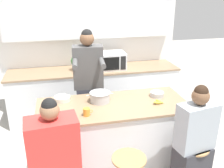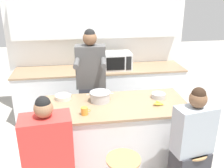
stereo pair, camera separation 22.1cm
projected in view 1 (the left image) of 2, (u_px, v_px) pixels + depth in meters
name	position (u px, v px, depth m)	size (l,w,h in m)	color
ground_plane	(113.00, 164.00, 3.53)	(16.00, 16.00, 0.00)	#B2ADA3
wall_back	(91.00, 32.00, 4.69)	(3.38, 0.22, 2.70)	white
back_counter	(95.00, 92.00, 4.78)	(3.14, 0.69, 0.92)	silver
kitchen_island	(113.00, 135.00, 3.36)	(1.94, 0.84, 0.93)	black
bar_stool_rightmost	(190.00, 167.00, 2.95)	(0.38, 0.38, 0.65)	tan
person_cooking	(89.00, 90.00, 3.74)	(0.48, 0.60, 1.80)	#383842
person_wrapped_blanket	(55.00, 167.00, 2.49)	(0.52, 0.33, 1.41)	red
person_seated_near	(193.00, 148.00, 2.81)	(0.46, 0.33, 1.40)	#333338
cooking_pot	(100.00, 97.00, 3.26)	(0.35, 0.27, 0.13)	#B7BABC
fruit_bowl	(62.00, 99.00, 3.30)	(0.22, 0.22, 0.06)	silver
mixing_bowl_steel	(157.00, 94.00, 3.42)	(0.18, 0.18, 0.06)	#B7BABC
coffee_cup_near	(87.00, 112.00, 2.90)	(0.11, 0.08, 0.09)	orange
banana_bunch	(158.00, 102.00, 3.21)	(0.15, 0.11, 0.05)	yellow
microwave	(111.00, 61.00, 4.58)	(0.53, 0.40, 0.31)	white
potted_plant	(77.00, 62.00, 4.50)	(0.21, 0.21, 0.28)	#93563D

